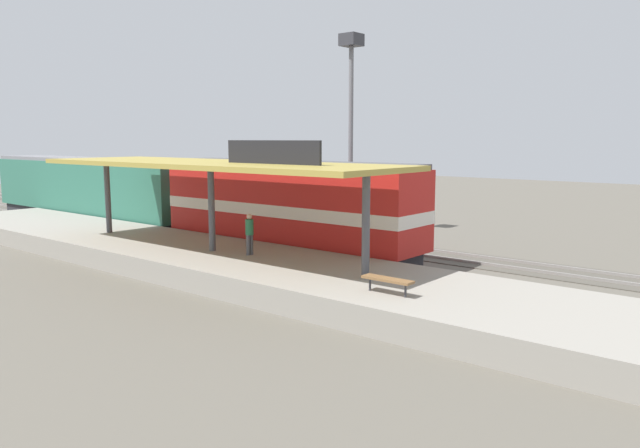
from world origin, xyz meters
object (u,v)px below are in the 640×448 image
Objects in this scene: light_mast at (351,92)px; person_waiting at (250,232)px; passenger_carriage_single at (89,189)px; platform_bench at (387,280)px; locomotive at (287,207)px.

light_mast is 14.22m from person_waiting.
light_mast is (7.80, -16.03, 6.08)m from passenger_carriage_single.
passenger_carriage_single is 1.71× the size of light_mast.
passenger_carriage_single is 18.83m from light_mast.
platform_bench is 0.15× the size of light_mast.
person_waiting is (-12.05, -3.77, -6.54)m from light_mast.
locomotive reaches higher than person_waiting.
locomotive is 8.44× the size of person_waiting.
platform_bench is 0.08× the size of passenger_carriage_single.
light_mast is (7.80, 1.97, 5.99)m from locomotive.
locomotive is 10.03m from light_mast.
person_waiting is (-4.25, -1.80, -0.56)m from locomotive.
person_waiting is at bearing -157.04° from locomotive.
platform_bench is 19.40m from light_mast.
light_mast is at bearing 14.20° from locomotive.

